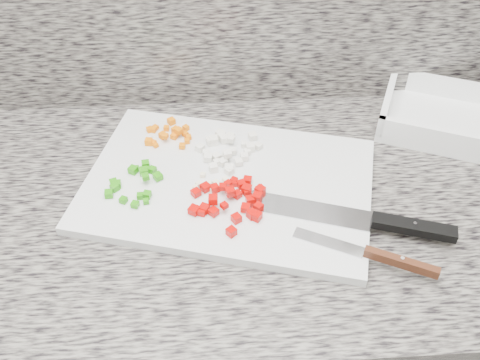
% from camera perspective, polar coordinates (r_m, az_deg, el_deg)
% --- Properties ---
extents(cabinet, '(3.92, 0.62, 0.86)m').
position_cam_1_polar(cabinet, '(1.33, -3.88, -16.35)').
color(cabinet, beige).
rests_on(cabinet, ground).
extents(countertop, '(3.96, 0.64, 0.04)m').
position_cam_1_polar(countertop, '(0.96, -5.13, -2.84)').
color(countertop, slate).
rests_on(countertop, cabinet).
extents(cutting_board, '(0.58, 0.46, 0.02)m').
position_cam_1_polar(cutting_board, '(0.96, -1.27, -0.46)').
color(cutting_board, silver).
rests_on(cutting_board, countertop).
extents(carrot_pile, '(0.09, 0.09, 0.02)m').
position_cam_1_polar(carrot_pile, '(1.05, -7.65, 4.94)').
color(carrot_pile, orange).
rests_on(carrot_pile, cutting_board).
extents(onion_pile, '(0.13, 0.13, 0.02)m').
position_cam_1_polar(onion_pile, '(1.01, -1.43, 3.24)').
color(onion_pile, white).
rests_on(onion_pile, cutting_board).
extents(green_pepper_pile, '(0.10, 0.12, 0.02)m').
position_cam_1_polar(green_pepper_pile, '(0.96, -11.12, -0.13)').
color(green_pepper_pile, '#278C0C').
rests_on(green_pepper_pile, cutting_board).
extents(red_pepper_pile, '(0.14, 0.14, 0.02)m').
position_cam_1_polar(red_pepper_pile, '(0.91, -0.76, -2.07)').
color(red_pepper_pile, '#BB0602').
rests_on(red_pepper_pile, cutting_board).
extents(garlic_pile, '(0.07, 0.05, 0.01)m').
position_cam_1_polar(garlic_pile, '(0.94, -3.19, -0.42)').
color(garlic_pile, '#F5E6BD').
rests_on(garlic_pile, cutting_board).
extents(chef_knife, '(0.34, 0.14, 0.02)m').
position_cam_1_polar(chef_knife, '(0.91, 14.39, -4.30)').
color(chef_knife, silver).
rests_on(chef_knife, cutting_board).
extents(paring_knife, '(0.21, 0.12, 0.02)m').
position_cam_1_polar(paring_knife, '(0.86, 14.92, -7.94)').
color(paring_knife, silver).
rests_on(paring_knife, cutting_board).
extents(tray, '(0.33, 0.29, 0.06)m').
position_cam_1_polar(tray, '(1.17, 21.53, 6.01)').
color(tray, white).
rests_on(tray, countertop).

